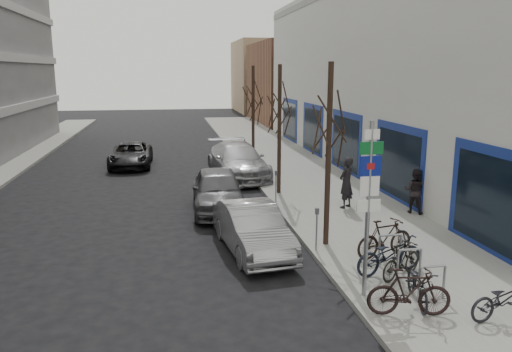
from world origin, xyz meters
name	(u,v)px	position (x,y,z in m)	size (l,w,h in m)	color
ground	(262,309)	(0.00, 0.00, 0.00)	(120.00, 120.00, 0.00)	black
sidewalk_east	(322,192)	(4.50, 10.00, 0.07)	(5.00, 70.00, 0.15)	slate
commercial_building	(503,75)	(17.00, 16.00, 5.00)	(20.00, 32.00, 10.00)	#B7B7B2
brick_building_far	(315,83)	(13.00, 40.00, 4.00)	(12.00, 14.00, 8.00)	brown
tan_building_far	(286,76)	(13.50, 55.00, 4.50)	(13.00, 12.00, 9.00)	#937A5B
highway_sign_pole	(369,199)	(2.40, -0.01, 2.46)	(0.55, 0.10, 4.20)	gray
bike_rack	(409,261)	(3.80, 0.60, 0.66)	(0.66, 2.26, 0.83)	gray
tree_near	(330,112)	(2.60, 3.50, 4.10)	(1.80, 1.80, 5.50)	black
tree_mid	(280,99)	(2.60, 10.00, 4.10)	(1.80, 1.80, 5.50)	black
tree_far	(253,92)	(2.60, 16.50, 4.10)	(1.80, 1.80, 5.50)	black
meter_front	(317,225)	(2.15, 3.00, 0.92)	(0.10, 0.08, 1.27)	gray
meter_mid	(276,183)	(2.15, 8.50, 0.92)	(0.10, 0.08, 1.27)	gray
meter_back	(253,159)	(2.15, 14.00, 0.92)	(0.10, 0.08, 1.27)	gray
bike_near_left	(418,282)	(3.42, -0.59, 0.65)	(0.49, 1.63, 1.00)	black
bike_near_right	(409,292)	(2.94, -1.11, 0.69)	(0.53, 1.78, 1.08)	black
bike_mid_curb	(389,251)	(3.50, 1.09, 0.75)	(0.59, 1.96, 1.20)	black
bike_mid_inner	(402,260)	(3.68, 0.76, 0.62)	(0.46, 1.55, 0.94)	black
bike_far_curb	(505,295)	(4.84, -1.57, 0.67)	(0.51, 1.70, 1.04)	black
bike_far_inner	(385,238)	(3.87, 2.18, 0.71)	(0.55, 1.84, 1.12)	black
parked_car_front	(252,228)	(0.39, 3.64, 0.71)	(1.50, 4.30, 1.42)	#97979C
parked_car_mid	(218,190)	(-0.17, 8.22, 0.81)	(1.90, 4.73, 1.61)	#4D4C51
parked_car_back	(238,161)	(1.40, 14.03, 0.85)	(2.38, 5.86, 1.70)	#99999D
lane_car	(131,155)	(-4.05, 17.96, 0.66)	(2.20, 4.78, 1.33)	black
pedestrian_near	(346,183)	(4.58, 7.25, 1.12)	(0.71, 0.47, 1.95)	black
pedestrian_far	(415,191)	(6.80, 6.15, 0.98)	(0.61, 0.42, 1.66)	black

